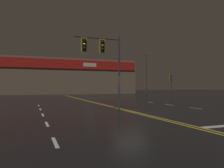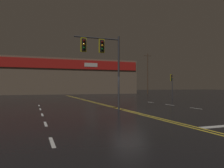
% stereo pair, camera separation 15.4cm
% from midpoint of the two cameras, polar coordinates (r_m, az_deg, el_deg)
% --- Properties ---
extents(ground_plane, '(200.00, 200.00, 0.00)m').
position_cam_midpoint_polar(ground_plane, '(15.87, 4.29, -7.08)').
color(ground_plane, black).
extents(road_markings, '(17.71, 60.00, 0.01)m').
position_cam_midpoint_polar(road_markings, '(15.16, 11.33, -7.36)').
color(road_markings, gold).
rests_on(road_markings, ground).
extents(traffic_signal_median, '(3.37, 0.36, 5.47)m').
position_cam_midpoint_polar(traffic_signal_median, '(15.75, -3.00, 7.98)').
color(traffic_signal_median, '#38383D').
rests_on(traffic_signal_median, ground).
extents(traffic_signal_corner_northeast, '(0.42, 0.36, 3.61)m').
position_cam_midpoint_polar(traffic_signal_corner_northeast, '(33.24, 15.03, 0.83)').
color(traffic_signal_corner_northeast, '#38383D').
rests_on(traffic_signal_corner_northeast, ground).
extents(building_backdrop, '(37.62, 10.23, 8.48)m').
position_cam_midpoint_polar(building_backdrop, '(56.13, -13.76, 1.84)').
color(building_backdrop, '#7A6651').
rests_on(building_backdrop, ground).
extents(utility_pole_row, '(45.15, 0.26, 12.50)m').
position_cam_midpoint_polar(utility_pole_row, '(49.93, -15.27, 4.13)').
color(utility_pole_row, '#4C3828').
rests_on(utility_pole_row, ground).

